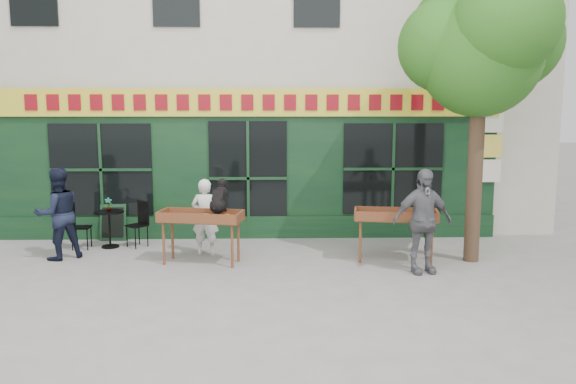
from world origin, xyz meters
name	(u,v)px	position (x,y,z in m)	size (l,w,h in m)	color
ground	(244,267)	(0.00, 0.00, 0.00)	(80.00, 80.00, 0.00)	slate
building	(253,32)	(0.00, 5.97, 4.97)	(14.00, 7.26, 10.00)	beige
street_tree	(482,39)	(4.34, 0.36, 4.11)	(3.05, 2.90, 5.60)	#382619
book_cart_center	(201,220)	(-0.79, 0.27, 0.82)	(1.59, 0.90, 0.99)	brown
dog	(219,195)	(-0.44, 0.22, 1.29)	(0.34, 0.60, 0.60)	black
woman	(205,217)	(-0.79, 0.92, 0.75)	(0.55, 0.36, 1.51)	silver
book_cart_right	(396,218)	(2.84, 0.30, 0.82)	(1.58, 0.86, 0.99)	brown
man_right	(422,221)	(3.14, -0.45, 0.92)	(1.08, 0.45, 1.84)	#57575C
bistro_table	(109,222)	(-2.85, 1.54, 0.54)	(0.60, 0.60, 0.76)	black
bistro_chair_left	(76,222)	(-3.49, 1.44, 0.56)	(0.39, 0.38, 0.95)	black
bistro_chair_right	(140,220)	(-2.24, 1.66, 0.56)	(0.51, 0.51, 0.95)	black
potted_plant	(109,204)	(-2.85, 1.54, 0.91)	(0.15, 0.10, 0.28)	gray
man_left	(58,214)	(-3.55, 0.64, 0.88)	(0.86, 0.67, 1.76)	black
chalkboard	(113,222)	(-2.96, 2.19, 0.40)	(0.56, 0.21, 0.79)	black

